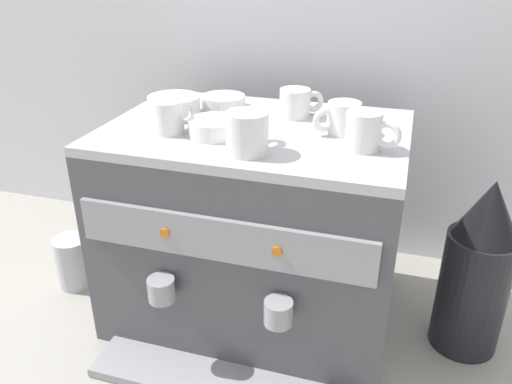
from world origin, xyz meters
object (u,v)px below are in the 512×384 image
(ceramic_cup_3, at_px, (248,132))
(espresso_machine, at_px, (255,226))
(ceramic_bowl_2, at_px, (174,106))
(ceramic_bowl_1, at_px, (215,128))
(ceramic_cup_4, at_px, (296,103))
(coffee_grinder, at_px, (477,271))
(ceramic_cup_2, at_px, (365,131))
(milk_pitcher, at_px, (74,262))
(ceramic_bowl_0, at_px, (223,102))
(ceramic_cup_0, at_px, (342,118))
(ceramic_cup_1, at_px, (170,117))

(ceramic_cup_3, bearing_deg, espresso_machine, 101.44)
(espresso_machine, bearing_deg, ceramic_bowl_2, 171.86)
(ceramic_bowl_1, height_order, ceramic_bowl_2, ceramic_bowl_2)
(espresso_machine, relative_size, ceramic_cup_3, 5.19)
(ceramic_cup_4, bearing_deg, ceramic_bowl_2, -164.82)
(ceramic_bowl_1, xyz_separation_m, coffee_grinder, (0.56, 0.09, -0.30))
(ceramic_cup_2, xyz_separation_m, milk_pitcher, (-0.73, 0.02, -0.45))
(milk_pitcher, bearing_deg, coffee_grinder, 3.77)
(espresso_machine, height_order, ceramic_bowl_0, ceramic_bowl_0)
(espresso_machine, xyz_separation_m, ceramic_cup_0, (0.18, 0.02, 0.28))
(milk_pitcher, bearing_deg, ceramic_bowl_2, 14.23)
(ceramic_cup_0, bearing_deg, milk_pitcher, -174.59)
(ceramic_cup_2, bearing_deg, coffee_grinder, 17.38)
(ceramic_cup_0, height_order, ceramic_cup_3, ceramic_cup_3)
(ceramic_cup_0, height_order, coffee_grinder, ceramic_cup_0)
(coffee_grinder, distance_m, milk_pitcher, 1.00)
(ceramic_bowl_2, bearing_deg, coffee_grinder, -0.72)
(espresso_machine, relative_size, coffee_grinder, 1.56)
(ceramic_cup_0, height_order, ceramic_bowl_1, ceramic_cup_0)
(ceramic_bowl_0, height_order, coffee_grinder, ceramic_bowl_0)
(ceramic_bowl_0, height_order, ceramic_bowl_1, ceramic_bowl_1)
(ceramic_cup_3, height_order, ceramic_bowl_1, ceramic_cup_3)
(espresso_machine, height_order, ceramic_cup_1, ceramic_cup_1)
(espresso_machine, bearing_deg, ceramic_cup_3, -78.56)
(ceramic_cup_2, xyz_separation_m, ceramic_cup_3, (-0.21, -0.08, 0.00))
(ceramic_bowl_1, bearing_deg, ceramic_cup_3, -35.95)
(ceramic_cup_2, distance_m, ceramic_cup_3, 0.22)
(ceramic_cup_0, relative_size, ceramic_bowl_1, 0.87)
(ceramic_cup_4, relative_size, coffee_grinder, 0.23)
(ceramic_cup_3, distance_m, ceramic_bowl_0, 0.29)
(ceramic_cup_3, xyz_separation_m, ceramic_bowl_0, (-0.14, 0.25, -0.03))
(ceramic_cup_1, distance_m, ceramic_cup_4, 0.29)
(ceramic_cup_4, bearing_deg, ceramic_cup_3, -98.90)
(ceramic_bowl_2, distance_m, milk_pitcher, 0.53)
(coffee_grinder, height_order, milk_pitcher, coffee_grinder)
(milk_pitcher, bearing_deg, ceramic_bowl_1, -3.35)
(ceramic_bowl_2, bearing_deg, ceramic_cup_4, 15.18)
(ceramic_cup_2, distance_m, coffee_grinder, 0.42)
(ceramic_cup_0, relative_size, ceramic_cup_3, 0.76)
(ceramic_cup_1, bearing_deg, espresso_machine, 26.96)
(ceramic_cup_0, distance_m, ceramic_cup_2, 0.10)
(ceramic_bowl_2, distance_m, coffee_grinder, 0.76)
(ceramic_cup_4, bearing_deg, espresso_machine, -122.76)
(ceramic_bowl_0, relative_size, milk_pitcher, 0.74)
(ceramic_cup_1, distance_m, ceramic_cup_3, 0.20)
(ceramic_cup_1, xyz_separation_m, milk_pitcher, (-0.34, 0.04, -0.45))
(ceramic_cup_1, relative_size, ceramic_cup_4, 0.96)
(ceramic_bowl_1, relative_size, coffee_grinder, 0.26)
(ceramic_cup_3, height_order, coffee_grinder, ceramic_cup_3)
(ceramic_cup_3, xyz_separation_m, ceramic_cup_4, (0.04, 0.24, -0.01))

